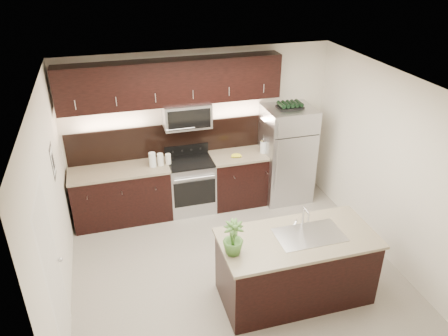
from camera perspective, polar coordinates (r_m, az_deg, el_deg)
ground at (r=6.49m, az=1.23°, el=-12.70°), size 4.50×4.50×0.00m
room_walls at (r=5.48m, az=0.41°, el=0.47°), size 4.52×4.02×2.71m
counter_run at (r=7.48m, az=-5.88°, el=-2.41°), size 3.51×0.65×0.94m
upper_fixtures at (r=6.95m, az=-6.56°, el=10.22°), size 3.49×0.40×1.66m
island at (r=5.82m, az=9.31°, el=-12.58°), size 1.96×0.96×0.94m
sink_faucet at (r=5.59m, az=11.06°, el=-8.40°), size 0.84×0.50×0.28m
refrigerator at (r=7.76m, az=8.15°, el=1.82°), size 0.83×0.75×1.71m
wine_rack at (r=7.41m, az=8.62°, el=8.12°), size 0.42×0.26×0.10m
plant at (r=5.09m, az=1.20°, el=-9.10°), size 0.26×0.26×0.43m
canisters at (r=7.14m, az=-8.56°, el=1.11°), size 0.36×0.13×0.24m
french_press at (r=7.52m, az=5.15°, el=2.85°), size 0.11×0.11×0.32m
bananas at (r=7.37m, az=1.21°, el=1.64°), size 0.21×0.17×0.06m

